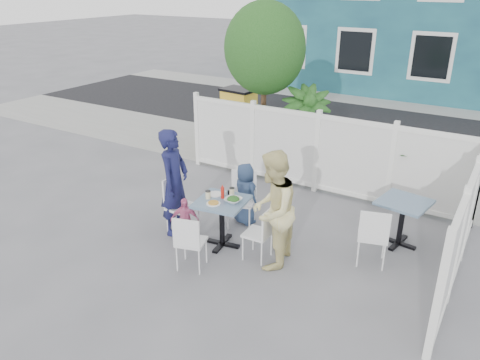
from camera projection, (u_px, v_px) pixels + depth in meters
The scene contains 30 objects.
ground at pixel (251, 241), 7.68m from camera, with size 80.00×80.00×0.00m, color slate.
near_sidewalk at pixel (334, 168), 10.66m from camera, with size 24.00×2.60×0.01m, color gray.
street at pixel (380, 128), 13.56m from camera, with size 24.00×5.00×0.01m, color black.
far_sidewalk at pixel (406, 105), 15.99m from camera, with size 24.00×1.60×0.01m, color gray.
building at pixel (425, 7), 17.72m from camera, with size 11.00×6.00×6.00m.
fence_back at pixel (317, 154), 9.20m from camera, with size 5.86×0.08×1.60m.
fence_right at pixel (462, 231), 6.41m from camera, with size 0.08×3.66×1.60m.
tree at pixel (265, 49), 10.01m from camera, with size 1.80×1.62×3.59m.
utility_cabinet at pixel (239, 119), 11.82m from camera, with size 0.77×0.55×1.42m, color gold.
potted_shrub_a at pixel (304, 132), 9.97m from camera, with size 1.08×1.08×1.93m, color #194615.
potted_shrub_b at pixel (421, 165), 8.80m from camera, with size 1.34×1.16×1.48m, color #194615.
main_table at pixel (222, 211), 7.34m from camera, with size 0.86×0.86×0.79m.
spare_table at pixel (403, 211), 7.36m from camera, with size 0.84×0.84×0.77m.
chair_left at pixel (178, 201), 7.75m from camera, with size 0.44×0.46×0.99m.
chair_right at pixel (262, 230), 7.00m from camera, with size 0.39×0.41×0.87m.
chair_back at pixel (242, 195), 8.01m from camera, with size 0.54×0.53×0.97m.
chair_near at pixel (189, 239), 6.73m from camera, with size 0.49×0.48×0.88m.
chair_spare at pixel (373, 233), 6.81m from camera, with size 0.52×0.51×0.94m.
man at pixel (174, 182), 7.65m from camera, with size 0.66×0.43×1.80m, color #171946.
woman at pixel (272, 210), 6.73m from camera, with size 0.87×0.68×1.79m, color yellow.
boy at pixel (245, 194), 8.07m from camera, with size 0.54×0.35×1.10m, color navy.
toddler at pixel (185, 220), 7.51m from camera, with size 0.46×0.19×0.78m, color pink.
plate_main at pixel (213, 204), 7.15m from camera, with size 0.22×0.22×0.01m, color white.
plate_side at pixel (215, 194), 7.46m from camera, with size 0.23×0.23×0.02m, color white.
salad_bowl at pixel (233, 200), 7.20m from camera, with size 0.26×0.26×0.06m, color white.
coffee_cup_a at pixel (208, 195), 7.30m from camera, with size 0.08×0.08×0.12m, color beige.
coffee_cup_b at pixel (232, 192), 7.42m from camera, with size 0.08×0.08×0.12m, color beige.
ketchup_bottle at pixel (223, 193), 7.31m from camera, with size 0.06×0.06×0.18m, color red.
salt_shaker at pixel (226, 193), 7.45m from camera, with size 0.03×0.03×0.06m, color white.
pepper_shaker at pixel (229, 193), 7.45m from camera, with size 0.03×0.03×0.07m, color black.
Camera 1 is at (3.31, -5.78, 3.95)m, focal length 35.00 mm.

